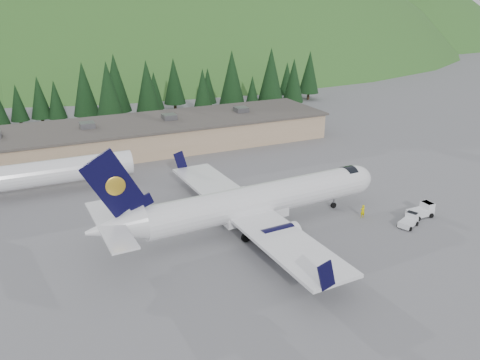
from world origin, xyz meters
name	(u,v)px	position (x,y,z in m)	size (l,w,h in m)	color
ground	(260,226)	(0.00, 0.00, 0.00)	(600.00, 600.00, 0.00)	slate
airliner	(253,203)	(-1.11, -0.06, 3.37)	(38.03, 35.65, 12.63)	white
second_airliner	(32,174)	(-24.92, 22.00, 3.32)	(27.50, 11.00, 10.05)	white
baggage_tug_a	(409,221)	(16.81, -7.74, 0.70)	(3.25, 2.60, 1.55)	silver
baggage_tug_b	(422,210)	(20.30, -6.34, 0.81)	(3.38, 2.05, 1.80)	silver
terminal_building	(144,135)	(-5.01, 38.00, 2.62)	(71.00, 17.00, 6.10)	tan
ramp_worker	(363,211)	(13.07, -3.40, 0.87)	(0.64, 0.42, 1.75)	#E2D000
tree_line	(118,90)	(-5.22, 59.78, 7.52)	(114.93, 18.17, 14.39)	black
hills	(181,192)	(53.34, 207.38, -82.80)	(614.00, 330.00, 300.00)	#2A5319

